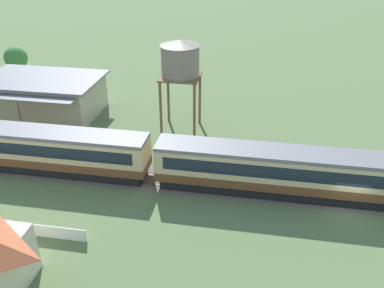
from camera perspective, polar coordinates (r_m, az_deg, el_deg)
The scene contains 6 objects.
ground_plane at distance 34.67m, azimuth 20.98°, elevation -8.63°, with size 600.00×600.00×0.00m, color #566B42.
passenger_train at distance 34.82m, azimuth -5.16°, elevation -2.05°, with size 83.70×3.06×3.98m.
railway_track at distance 35.04m, azimuth 10.21°, elevation -6.50°, with size 142.36×3.60×0.04m.
station_building at distance 50.69m, azimuth -20.08°, elevation 6.38°, with size 13.54×9.60×4.37m.
water_tower at distance 41.93m, azimuth -1.67°, elevation 11.66°, with size 4.08×4.08×9.74m.
yard_tree_2 at distance 62.32m, azimuth -23.50°, elevation 11.02°, with size 3.14×3.14×5.13m.
Camera 1 is at (-7.64, -27.38, 19.84)m, focal length 38.00 mm.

